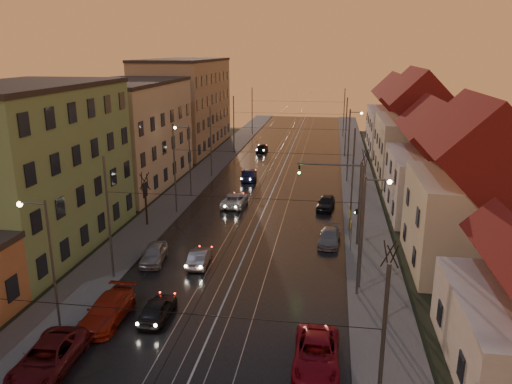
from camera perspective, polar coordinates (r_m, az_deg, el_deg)
The scene contains 45 objects.
ground at distance 27.84m, azimuth -6.80°, elevation -18.98°, with size 160.00×160.00×0.00m, color black.
road at distance 64.23m, azimuth 2.61°, elevation 1.69°, with size 16.00×120.00×0.04m, color black.
sidewalk_left at distance 65.99m, azimuth -6.06°, elevation 2.06°, with size 4.00×120.00×0.15m, color #4C4C4C.
sidewalk_right at distance 63.99m, azimuth 11.55°, elevation 1.37°, with size 4.00×120.00×0.15m, color #4C4C4C.
tram_rail_0 at distance 64.49m, azimuth 0.67°, elevation 1.80°, with size 0.06×120.00×0.03m, color gray.
tram_rail_1 at distance 64.31m, azimuth 1.93°, elevation 1.75°, with size 0.06×120.00×0.03m, color gray.
tram_rail_2 at distance 64.15m, azimuth 3.30°, elevation 1.70°, with size 0.06×120.00×0.03m, color gray.
tram_rail_3 at distance 64.04m, azimuth 4.57°, elevation 1.65°, with size 0.06×120.00×0.03m, color gray.
apartment_left_1 at distance 44.19m, azimuth -24.48°, elevation 2.27°, with size 10.00×18.00×13.00m, color #6A9C63.
apartment_left_2 at distance 61.63m, azimuth -14.44°, elevation 6.28°, with size 10.00×20.00×12.00m, color tan.
apartment_left_3 at distance 83.90m, azimuth -8.10°, elevation 9.79°, with size 10.00×24.00×14.00m, color #958560.
house_right_1 at distance 39.76m, azimuth 23.66°, elevation -0.62°, with size 8.67×10.20×10.80m.
house_right_2 at distance 52.22m, azimuth 20.09°, elevation 2.58°, with size 9.18×12.24×9.20m.
house_right_3 at distance 66.51m, azimuth 17.79°, elevation 6.53°, with size 9.18×14.28×11.50m.
house_right_4 at distance 84.26m, azimuth 15.93°, elevation 8.02°, with size 9.18×16.32×10.00m.
catenary_pole_r_0 at distance 19.69m, azimuth 14.01°, elevation -19.99°, with size 0.16×0.16×9.00m, color #595B60.
catenary_pole_l_1 at distance 36.24m, azimuth -16.47°, elevation -3.02°, with size 0.16×0.16×9.00m, color #595B60.
catenary_pole_r_1 at distance 33.01m, azimuth 11.83°, elevation -4.57°, with size 0.16×0.16×9.00m, color #595B60.
catenary_pole_l_2 at distance 49.65m, azimuth -9.27°, elevation 2.53°, with size 0.16×0.16×9.00m, color #595B60.
catenary_pole_r_2 at distance 47.34m, azimuth 10.98°, elevation 1.78°, with size 0.16×0.16×9.00m, color #595B60.
catenary_pole_l_3 at distance 63.77m, azimuth -5.18°, elevation 5.66°, with size 0.16×0.16×9.00m, color #595B60.
catenary_pole_r_3 at distance 61.99m, azimuth 10.52°, elevation 5.16°, with size 0.16×0.16×9.00m, color #595B60.
catenary_pole_l_4 at distance 78.22m, azimuth -2.56°, elevation 7.63°, with size 0.16×0.16×9.00m, color #595B60.
catenary_pole_r_4 at distance 76.78m, azimuth 10.24°, elevation 7.24°, with size 0.16×0.16×9.00m, color #595B60.
catenary_pole_l_5 at distance 95.78m, azimuth -0.45°, elevation 9.20°, with size 0.16×0.16×9.00m, color #595B60.
catenary_pole_r_5 at distance 94.61m, azimuth 10.02°, elevation 8.87°, with size 0.16×0.16×9.00m, color #595B60.
street_lamp_0 at distance 30.60m, azimuth -22.86°, elevation -6.44°, with size 1.75×0.32×8.00m.
street_lamp_1 at distance 33.85m, azimuth 12.64°, elevation -3.40°, with size 1.75×0.32×8.00m.
street_lamp_2 at distance 55.30m, azimuth -7.91°, elevation 4.38°, with size 1.75×0.32×8.00m.
street_lamp_3 at distance 68.83m, azimuth 10.82°, elevation 6.54°, with size 1.75×0.32×8.00m.
traffic_light_mast at distance 41.50m, azimuth 10.42°, elevation -0.07°, with size 5.30×0.32×7.20m.
bare_tree_0 at distance 47.06m, azimuth -12.49°, elevation -0.94°, with size 1.09×1.09×5.11m.
bare_tree_1 at distance 31.19m, azimuth 14.86°, elevation -10.07°, with size 1.09×1.09×5.11m.
bare_tree_2 at distance 57.62m, azimuth 12.34°, elevation 2.18°, with size 1.09×1.09×5.11m.
driving_car_0 at distance 31.84m, azimuth -11.20°, elevation -12.94°, with size 1.57×3.89×1.33m, color black.
driving_car_1 at distance 38.61m, azimuth -6.46°, elevation -7.40°, with size 1.33×3.82×1.26m, color gray.
driving_car_2 at distance 52.37m, azimuth -2.45°, elevation -0.90°, with size 2.24×4.87×1.35m, color beige.
driving_car_3 at distance 62.86m, azimuth -0.82°, elevation 2.03°, with size 1.95×4.81×1.39m, color #19204D.
driving_car_4 at distance 80.21m, azimuth 0.68°, elevation 5.10°, with size 1.62×4.03×1.37m, color black.
parked_left_1 at distance 28.83m, azimuth -22.72°, elevation -17.12°, with size 2.48×5.38×1.50m, color #4E0D12.
parked_left_2 at distance 32.21m, azimuth -16.60°, elevation -12.82°, with size 2.08×5.12×1.49m, color maroon.
parked_left_3 at distance 39.59m, azimuth -11.60°, elevation -6.93°, with size 1.65×4.09×1.39m, color #96969B.
parked_right_0 at distance 27.37m, azimuth 6.93°, elevation -17.84°, with size 2.38×5.16×1.43m, color maroon.
parked_right_1 at distance 42.80m, azimuth 8.39°, elevation -5.10°, with size 1.71×4.20×1.22m, color gray.
parked_right_2 at distance 51.85m, azimuth 7.97°, elevation -1.21°, with size 1.61×4.00×1.36m, color black.
Camera 1 is at (6.50, -21.89, 15.93)m, focal length 35.00 mm.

